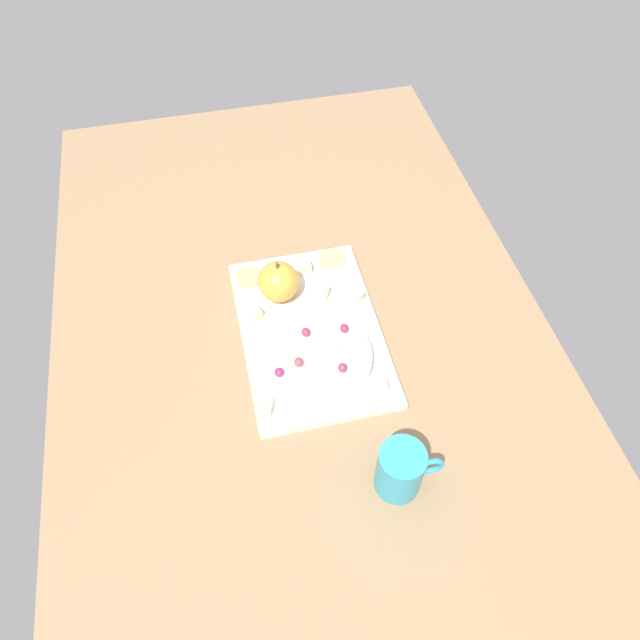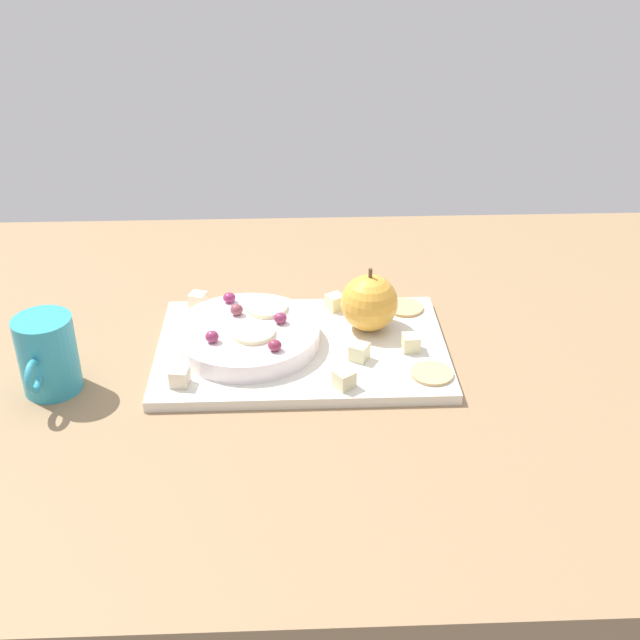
{
  "view_description": "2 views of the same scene",
  "coord_description": "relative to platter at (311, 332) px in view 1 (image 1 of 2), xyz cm",
  "views": [
    {
      "loc": [
        -65.64,
        10.82,
        89.3
      ],
      "look_at": [
        -6.64,
        -2.67,
        9.59
      ],
      "focal_mm": 33.24,
      "sensor_mm": 36.0,
      "label": 1
    },
    {
      "loc": [
        -5.93,
        -87.58,
        58.09
      ],
      "look_at": [
        -2.46,
        -1.46,
        8.48
      ],
      "focal_mm": 44.28,
      "sensor_mm": 36.0,
      "label": 2
    }
  ],
  "objects": [
    {
      "name": "table",
      "position": [
        4.81,
        1.36,
        -2.44
      ],
      "size": [
        134.82,
        87.93,
        3.52
      ],
      "primitive_type": "cube",
      "color": "#8F704E",
      "rests_on": "ground"
    },
    {
      "name": "platter",
      "position": [
        0.0,
        0.0,
        0.0
      ],
      "size": [
        36.95,
        24.27,
        1.35
      ],
      "primitive_type": "cube",
      "color": "silver",
      "rests_on": "table"
    },
    {
      "name": "serving_dish",
      "position": [
        -7.01,
        0.47,
        1.89
      ],
      "size": [
        18.66,
        18.66,
        2.42
      ],
      "primitive_type": "cylinder",
      "color": "white",
      "rests_on": "platter"
    },
    {
      "name": "apple_whole",
      "position": [
        8.97,
        3.89,
        4.44
      ],
      "size": [
        7.52,
        7.52,
        7.52
      ],
      "primitive_type": "sphere",
      "color": "gold",
      "rests_on": "platter"
    },
    {
      "name": "apple_stem",
      "position": [
        8.97,
        3.89,
        8.79
      ],
      "size": [
        0.5,
        0.5,
        1.2
      ],
      "primitive_type": "cylinder",
      "color": "brown",
      "rests_on": "apple_whole"
    },
    {
      "name": "cheese_cube_0",
      "position": [
        13.78,
        -1.93,
        1.74
      ],
      "size": [
        2.19,
        2.19,
        2.12
      ],
      "primitive_type": "cube",
      "rotation": [
        0.0,
        0.0,
        0.04
      ],
      "color": "beige",
      "rests_on": "platter"
    },
    {
      "name": "cheese_cube_1",
      "position": [
        7.07,
        -3.81,
        1.74
      ],
      "size": [
        2.89,
        2.89,
        2.12
      ],
      "primitive_type": "cube",
      "rotation": [
        0.0,
        0.0,
        1.05
      ],
      "color": "beige",
      "rests_on": "platter"
    },
    {
      "name": "cheese_cube_2",
      "position": [
        4.77,
        -9.72,
        1.74
      ],
      "size": [
        2.96,
        2.96,
        2.12
      ],
      "primitive_type": "cube",
      "rotation": [
        0.0,
        0.0,
        0.62
      ],
      "color": "beige",
      "rests_on": "platter"
    },
    {
      "name": "cheese_cube_3",
      "position": [
        4.59,
        9.21,
        1.74
      ],
      "size": [
        2.9,
        2.9,
        2.12
      ],
      "primitive_type": "cube",
      "rotation": [
        0.0,
        0.0,
        0.53
      ],
      "color": "beige",
      "rests_on": "platter"
    },
    {
      "name": "cheese_cube_4",
      "position": [
        -14.18,
        10.5,
        1.74
      ],
      "size": [
        2.69,
        2.69,
        2.12
      ],
      "primitive_type": "cube",
      "rotation": [
        0.0,
        0.0,
        1.24
      ],
      "color": "beige",
      "rests_on": "platter"
    },
    {
      "name": "cheese_cube_5",
      "position": [
        -14.56,
        -8.52,
        1.74
      ],
      "size": [
        2.4,
        2.4,
        2.12
      ],
      "primitive_type": "cube",
      "rotation": [
        0.0,
        0.0,
        1.42
      ],
      "color": "beige",
      "rests_on": "platter"
    },
    {
      "name": "cracker_0",
      "position": [
        15.58,
        -7.67,
        0.88
      ],
      "size": [
        5.16,
        5.16,
        0.4
      ],
      "primitive_type": "cylinder",
      "color": "tan",
      "rests_on": "platter"
    },
    {
      "name": "cracker_1",
      "position": [
        14.47,
        8.82,
        0.88
      ],
      "size": [
        5.16,
        5.16,
        0.4
      ],
      "primitive_type": "cylinder",
      "color": "tan",
      "rests_on": "platter"
    },
    {
      "name": "grape_0",
      "position": [
        -2.67,
        1.37,
        3.84
      ],
      "size": [
        1.7,
        1.53,
        1.48
      ],
      "primitive_type": "ellipsoid",
      "color": "#892E52",
      "rests_on": "serving_dish"
    },
    {
      "name": "grape_1",
      "position": [
        -3.33,
        -5.22,
        3.82
      ],
      "size": [
        1.7,
        1.53,
        1.45
      ],
      "primitive_type": "ellipsoid",
      "color": "#862B46",
      "rests_on": "serving_dish"
    },
    {
      "name": "grape_2",
      "position": [
        -11.04,
        -2.97,
        3.88
      ],
      "size": [
        1.7,
        1.53,
        1.56
      ],
      "primitive_type": "ellipsoid",
      "color": "#882D52",
      "rests_on": "serving_dish"
    },
    {
      "name": "grape_3",
      "position": [
        -8.37,
        3.75,
        3.86
      ],
      "size": [
        1.7,
        1.53,
        1.53
      ],
      "primitive_type": "ellipsoid",
      "color": "brown",
      "rests_on": "serving_dish"
    },
    {
      "name": "grape_4",
      "position": [
        -9.54,
        7.24,
        3.79
      ],
      "size": [
        1.7,
        1.53,
        1.38
      ],
      "primitive_type": "ellipsoid",
      "color": "#8F2956",
      "rests_on": "serving_dish"
    },
    {
      "name": "apple_slice_0",
      "position": [
        -4.47,
        5.02,
        3.4
      ],
      "size": [
        5.43,
        5.43,
        0.6
      ],
      "primitive_type": "cylinder",
      "color": "beige",
      "rests_on": "serving_dish"
    },
    {
      "name": "apple_slice_1",
      "position": [
        -6.07,
        -1.41,
        3.4
      ],
      "size": [
        5.43,
        5.43,
        0.6
      ],
      "primitive_type": "cylinder",
      "color": "beige",
      "rests_on": "serving_dish"
    },
    {
      "name": "cup",
      "position": [
        -30.0,
        -6.79,
        4.12
      ],
      "size": [
        6.86,
        10.07,
        9.59
      ],
      "color": "teal",
      "rests_on": "table"
    }
  ]
}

